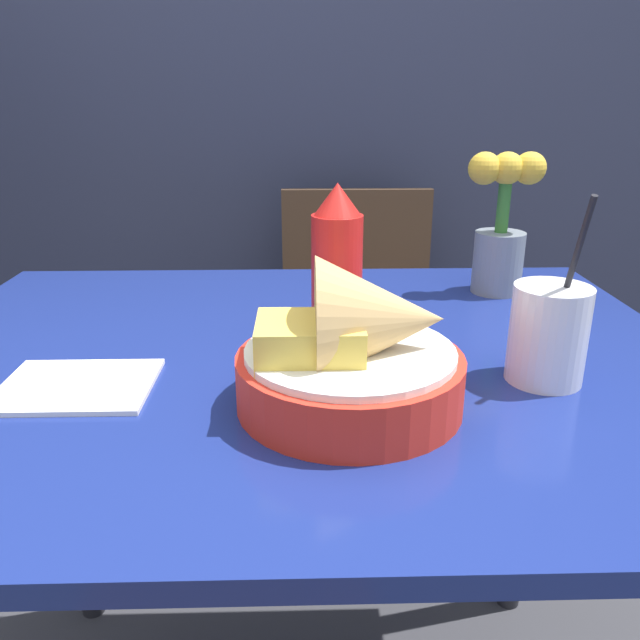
{
  "coord_description": "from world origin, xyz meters",
  "views": [
    {
      "loc": [
        0.01,
        -0.76,
        1.09
      ],
      "look_at": [
        0.03,
        -0.05,
        0.83
      ],
      "focal_mm": 35.0,
      "sensor_mm": 36.0,
      "label": 1
    }
  ],
  "objects_px": {
    "flower_vase": "(501,227)",
    "chair_far_window": "(358,325)",
    "food_basket": "(358,354)",
    "drink_cup": "(548,337)",
    "ketchup_bottle": "(337,265)"
  },
  "relations": [
    {
      "from": "drink_cup",
      "to": "chair_far_window",
      "type": "bearing_deg",
      "value": 98.78
    },
    {
      "from": "flower_vase",
      "to": "chair_far_window",
      "type": "bearing_deg",
      "value": 108.62
    },
    {
      "from": "food_basket",
      "to": "flower_vase",
      "type": "bearing_deg",
      "value": 56.24
    },
    {
      "from": "food_basket",
      "to": "chair_far_window",
      "type": "bearing_deg",
      "value": 84.81
    },
    {
      "from": "drink_cup",
      "to": "flower_vase",
      "type": "bearing_deg",
      "value": 82.49
    },
    {
      "from": "food_basket",
      "to": "drink_cup",
      "type": "height_order",
      "value": "drink_cup"
    },
    {
      "from": "drink_cup",
      "to": "flower_vase",
      "type": "distance_m",
      "value": 0.36
    },
    {
      "from": "food_basket",
      "to": "flower_vase",
      "type": "relative_size",
      "value": 1.05
    },
    {
      "from": "food_basket",
      "to": "ketchup_bottle",
      "type": "xyz_separation_m",
      "value": [
        -0.01,
        0.21,
        0.04
      ]
    },
    {
      "from": "drink_cup",
      "to": "flower_vase",
      "type": "xyz_separation_m",
      "value": [
        0.05,
        0.35,
        0.06
      ]
    },
    {
      "from": "food_basket",
      "to": "ketchup_bottle",
      "type": "bearing_deg",
      "value": 93.23
    },
    {
      "from": "food_basket",
      "to": "drink_cup",
      "type": "bearing_deg",
      "value": 14.1
    },
    {
      "from": "chair_far_window",
      "to": "flower_vase",
      "type": "xyz_separation_m",
      "value": [
        0.19,
        -0.55,
        0.37
      ]
    },
    {
      "from": "drink_cup",
      "to": "ketchup_bottle",
      "type": "bearing_deg",
      "value": 147.63
    },
    {
      "from": "flower_vase",
      "to": "ketchup_bottle",
      "type": "bearing_deg",
      "value": -144.86
    }
  ]
}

